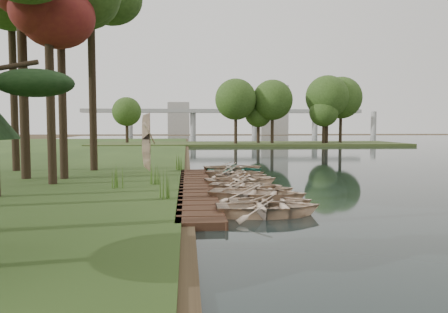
{
  "coord_description": "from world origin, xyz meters",
  "views": [
    {
      "loc": [
        -2.02,
        -20.75,
        3.16
      ],
      "look_at": [
        -0.09,
        1.89,
        1.57
      ],
      "focal_mm": 35.0,
      "sensor_mm": 36.0,
      "label": 1
    }
  ],
  "objects": [
    {
      "name": "building_a",
      "position": [
        30.0,
        140.0,
        9.0
      ],
      "size": [
        10.0,
        8.0,
        18.0
      ],
      "primitive_type": "cube",
      "color": "#A5A5A0",
      "rests_on": "ground"
    },
    {
      "name": "rowboat_0",
      "position": [
        0.79,
        -6.0,
        0.43
      ],
      "size": [
        3.66,
        2.61,
        0.76
      ],
      "primitive_type": "imported",
      "rotation": [
        0.0,
        0.0,
        1.57
      ],
      "color": "beige",
      "rests_on": "water"
    },
    {
      "name": "rowboat_2",
      "position": [
        0.85,
        -3.17,
        0.46
      ],
      "size": [
        4.69,
        3.96,
        0.83
      ],
      "primitive_type": "imported",
      "rotation": [
        0.0,
        0.0,
        1.25
      ],
      "color": "beige",
      "rests_on": "water"
    },
    {
      "name": "boardwalk",
      "position": [
        -1.6,
        0.0,
        0.15
      ],
      "size": [
        1.6,
        16.0,
        0.3
      ],
      "primitive_type": "cube",
      "color": "#392216",
      "rests_on": "ground"
    },
    {
      "name": "rowboat_8",
      "position": [
        0.87,
        5.34,
        0.42
      ],
      "size": [
        4.05,
        3.31,
        0.74
      ],
      "primitive_type": "imported",
      "rotation": [
        0.0,
        0.0,
        1.33
      ],
      "color": "beige",
      "rests_on": "water"
    },
    {
      "name": "rowboat_5",
      "position": [
        0.79,
        1.5,
        0.44
      ],
      "size": [
        4.11,
        3.18,
        0.78
      ],
      "primitive_type": "imported",
      "rotation": [
        0.0,
        0.0,
        1.71
      ],
      "color": "beige",
      "rests_on": "water"
    },
    {
      "name": "rowboat_10",
      "position": [
        1.08,
        8.19,
        0.45
      ],
      "size": [
        4.19,
        3.2,
        0.81
      ],
      "primitive_type": "imported",
      "rotation": [
        0.0,
        0.0,
        1.68
      ],
      "color": "beige",
      "rests_on": "water"
    },
    {
      "name": "bridge",
      "position": [
        12.31,
        120.0,
        7.08
      ],
      "size": [
        95.9,
        4.0,
        8.6
      ],
      "color": "#A5A5A0",
      "rests_on": "ground"
    },
    {
      "name": "rowboat_6",
      "position": [
        1.11,
        2.48,
        0.39
      ],
      "size": [
        3.78,
        3.17,
        0.67
      ],
      "primitive_type": "imported",
      "rotation": [
        0.0,
        0.0,
        1.87
      ],
      "color": "beige",
      "rests_on": "water"
    },
    {
      "name": "tree_4",
      "position": [
        -8.7,
        3.59,
        9.57
      ],
      "size": [
        4.31,
        4.31,
        11.22
      ],
      "color": "black",
      "rests_on": "bank"
    },
    {
      "name": "building_b",
      "position": [
        -5.0,
        145.0,
        6.0
      ],
      "size": [
        8.0,
        8.0,
        12.0
      ],
      "primitive_type": "cube",
      "color": "#A5A5A0",
      "rests_on": "ground"
    },
    {
      "name": "far_trees",
      "position": [
        4.67,
        50.0,
        6.43
      ],
      "size": [
        45.6,
        5.6,
        8.8
      ],
      "color": "black",
      "rests_on": "peninsula"
    },
    {
      "name": "rowboat_9",
      "position": [
        1.02,
        6.89,
        0.41
      ],
      "size": [
        3.59,
        2.62,
        0.73
      ],
      "primitive_type": "imported",
      "rotation": [
        0.0,
        0.0,
        1.54
      ],
      "color": "#30866C",
      "rests_on": "water"
    },
    {
      "name": "reeds_2",
      "position": [
        -3.62,
        0.8,
        0.76
      ],
      "size": [
        0.6,
        0.6,
        0.92
      ],
      "primitive_type": "cone",
      "color": "#3F661E",
      "rests_on": "bank"
    },
    {
      "name": "rowboat_3",
      "position": [
        1.26,
        -1.52,
        0.37
      ],
      "size": [
        3.28,
        2.45,
        0.65
      ],
      "primitive_type": "imported",
      "rotation": [
        0.0,
        0.0,
        1.64
      ],
      "color": "beige",
      "rests_on": "water"
    },
    {
      "name": "reeds_0",
      "position": [
        -2.85,
        -3.53,
        0.84
      ],
      "size": [
        0.6,
        0.6,
        1.07
      ],
      "primitive_type": "cone",
      "color": "#3F661E",
      "rests_on": "bank"
    },
    {
      "name": "rowboat_7",
      "position": [
        1.11,
        4.22,
        0.36
      ],
      "size": [
        3.15,
        2.36,
        0.62
      ],
      "primitive_type": "imported",
      "rotation": [
        0.0,
        0.0,
        1.49
      ],
      "color": "beige",
      "rests_on": "water"
    },
    {
      "name": "peninsula",
      "position": [
        8.0,
        50.0,
        0.23
      ],
      "size": [
        50.0,
        14.0,
        0.45
      ],
      "primitive_type": "cube",
      "color": "#3B4920",
      "rests_on": "ground"
    },
    {
      "name": "rowboat_1",
      "position": [
        1.12,
        -4.62,
        0.38
      ],
      "size": [
        3.31,
        2.44,
        0.66
      ],
      "primitive_type": "imported",
      "rotation": [
        0.0,
        0.0,
        1.52
      ],
      "color": "beige",
      "rests_on": "water"
    },
    {
      "name": "rowboat_4",
      "position": [
        0.75,
        -0.4,
        0.41
      ],
      "size": [
        4.03,
        3.38,
        0.71
      ],
      "primitive_type": "imported",
      "rotation": [
        0.0,
        0.0,
        1.27
      ],
      "color": "beige",
      "rests_on": "water"
    },
    {
      "name": "reeds_1",
      "position": [
        -5.22,
        -0.23,
        0.8
      ],
      "size": [
        0.6,
        0.6,
        0.99
      ],
      "primitive_type": "cone",
      "color": "#3F661E",
      "rests_on": "bank"
    },
    {
      "name": "ground",
      "position": [
        0.0,
        0.0,
        0.0
      ],
      "size": [
        300.0,
        300.0,
        0.0
      ],
      "primitive_type": "plane",
      "color": "#3D2F1D"
    },
    {
      "name": "stored_rowboat",
      "position": [
        -4.4,
        6.73,
        0.68
      ],
      "size": [
        3.81,
        2.82,
        0.76
      ],
      "primitive_type": "imported",
      "rotation": [
        3.14,
        0.0,
        1.63
      ],
      "color": "beige",
      "rests_on": "bank"
    },
    {
      "name": "tree_2",
      "position": [
        -8.66,
        1.37,
        9.03
      ],
      "size": [
        4.03,
        4.03,
        10.57
      ],
      "color": "black",
      "rests_on": "bank"
    },
    {
      "name": "reeds_3",
      "position": [
        -2.6,
        7.58,
        0.8
      ],
      "size": [
        0.6,
        0.6,
        1.0
      ],
      "primitive_type": "cone",
      "color": "#3F661E",
      "rests_on": "bank"
    }
  ]
}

